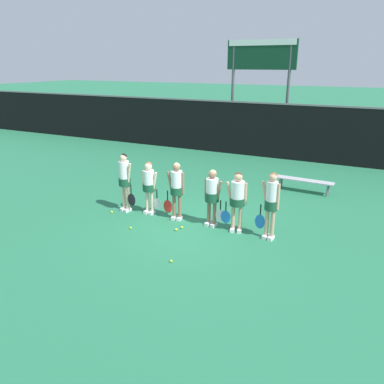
# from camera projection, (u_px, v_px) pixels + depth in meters

# --- Properties ---
(ground_plane) EXTENTS (140.00, 140.00, 0.00)m
(ground_plane) POSITION_uv_depth(u_px,v_px,m) (193.00, 223.00, 10.69)
(ground_plane) COLOR #26724C
(fence_windscreen) EXTENTS (60.00, 0.08, 2.60)m
(fence_windscreen) POSITION_uv_depth(u_px,v_px,m) (273.00, 131.00, 17.59)
(fence_windscreen) COLOR black
(fence_windscreen) RESTS_ON ground_plane
(scoreboard) EXTENTS (3.35, 0.15, 5.36)m
(scoreboard) POSITION_uv_depth(u_px,v_px,m) (261.00, 67.00, 17.77)
(scoreboard) COLOR #515156
(scoreboard) RESTS_ON ground_plane
(bench_courtside) EXTENTS (2.02, 0.47, 0.45)m
(bench_courtside) POSITION_uv_depth(u_px,v_px,m) (304.00, 181.00, 13.13)
(bench_courtside) COLOR #B2B2B7
(bench_courtside) RESTS_ON ground_plane
(player_0) EXTENTS (0.63, 0.36, 1.80)m
(player_0) POSITION_uv_depth(u_px,v_px,m) (125.00, 178.00, 11.21)
(player_0) COLOR beige
(player_0) RESTS_ON ground_plane
(player_1) EXTENTS (0.65, 0.38, 1.60)m
(player_1) POSITION_uv_depth(u_px,v_px,m) (149.00, 183.00, 11.05)
(player_1) COLOR beige
(player_1) RESTS_ON ground_plane
(player_2) EXTENTS (0.64, 0.36, 1.69)m
(player_2) POSITION_uv_depth(u_px,v_px,m) (176.00, 187.00, 10.61)
(player_2) COLOR #8C664C
(player_2) RESTS_ON ground_plane
(player_3) EXTENTS (0.65, 0.39, 1.62)m
(player_3) POSITION_uv_depth(u_px,v_px,m) (212.00, 193.00, 10.19)
(player_3) COLOR #8C664C
(player_3) RESTS_ON ground_plane
(player_4) EXTENTS (0.66, 0.40, 1.66)m
(player_4) POSITION_uv_depth(u_px,v_px,m) (237.00, 197.00, 9.83)
(player_4) COLOR tan
(player_4) RESTS_ON ground_plane
(player_5) EXTENTS (0.60, 0.33, 1.78)m
(player_5) POSITION_uv_depth(u_px,v_px,m) (271.00, 201.00, 9.40)
(player_5) COLOR tan
(player_5) RESTS_ON ground_plane
(tennis_ball_0) EXTENTS (0.06, 0.06, 0.06)m
(tennis_ball_0) POSITION_uv_depth(u_px,v_px,m) (131.00, 228.00, 10.27)
(tennis_ball_0) COLOR #CCE033
(tennis_ball_0) RESTS_ON ground_plane
(tennis_ball_1) EXTENTS (0.07, 0.07, 0.07)m
(tennis_ball_1) POSITION_uv_depth(u_px,v_px,m) (176.00, 230.00, 10.16)
(tennis_ball_1) COLOR #CCE033
(tennis_ball_1) RESTS_ON ground_plane
(tennis_ball_2) EXTENTS (0.06, 0.06, 0.06)m
(tennis_ball_2) POSITION_uv_depth(u_px,v_px,m) (171.00, 261.00, 8.55)
(tennis_ball_2) COLOR #CCE033
(tennis_ball_2) RESTS_ON ground_plane
(tennis_ball_3) EXTENTS (0.07, 0.07, 0.07)m
(tennis_ball_3) POSITION_uv_depth(u_px,v_px,m) (182.00, 227.00, 10.30)
(tennis_ball_3) COLOR #CCE033
(tennis_ball_3) RESTS_ON ground_plane
(tennis_ball_4) EXTENTS (0.07, 0.07, 0.07)m
(tennis_ball_4) POSITION_uv_depth(u_px,v_px,m) (127.00, 191.00, 13.22)
(tennis_ball_4) COLOR #CCE033
(tennis_ball_4) RESTS_ON ground_plane
(tennis_ball_5) EXTENTS (0.07, 0.07, 0.07)m
(tennis_ball_5) POSITION_uv_depth(u_px,v_px,m) (112.00, 212.00, 11.36)
(tennis_ball_5) COLOR #CCE033
(tennis_ball_5) RESTS_ON ground_plane
(tennis_ball_6) EXTENTS (0.07, 0.07, 0.07)m
(tennis_ball_6) POSITION_uv_depth(u_px,v_px,m) (237.00, 205.00, 11.88)
(tennis_ball_6) COLOR #CCE033
(tennis_ball_6) RESTS_ON ground_plane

